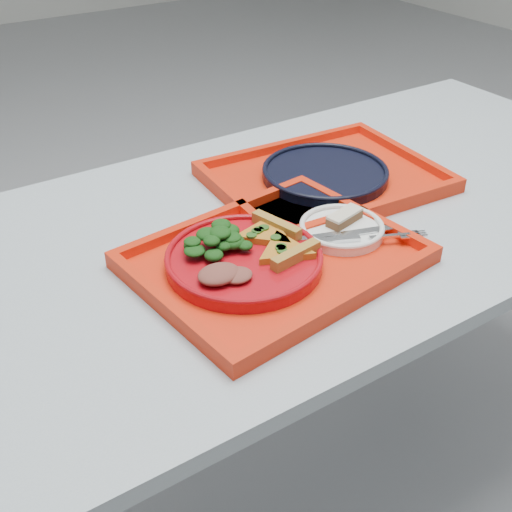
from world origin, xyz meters
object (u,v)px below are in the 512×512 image
(tray_main, at_px, (275,261))
(navy_plate, at_px, (325,174))
(dessert_bar, at_px, (345,217))
(tray_far, at_px, (325,181))
(dinner_plate, at_px, (244,261))

(tray_main, distance_m, navy_plate, 0.32)
(tray_main, distance_m, dessert_bar, 0.16)
(tray_main, xyz_separation_m, tray_far, (0.26, 0.19, 0.00))
(dinner_plate, bearing_deg, tray_main, -10.30)
(tray_far, bearing_deg, dinner_plate, -146.26)
(navy_plate, distance_m, dessert_bar, 0.21)
(dinner_plate, relative_size, dessert_bar, 3.36)
(tray_main, height_order, dinner_plate, dinner_plate)
(tray_far, distance_m, navy_plate, 0.01)
(tray_main, bearing_deg, tray_far, 30.09)
(tray_far, height_order, dinner_plate, dinner_plate)
(tray_main, relative_size, tray_far, 1.00)
(tray_main, height_order, navy_plate, navy_plate)
(tray_main, xyz_separation_m, dessert_bar, (0.16, 0.01, 0.03))
(tray_far, xyz_separation_m, dessert_bar, (-0.10, -0.18, 0.03))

